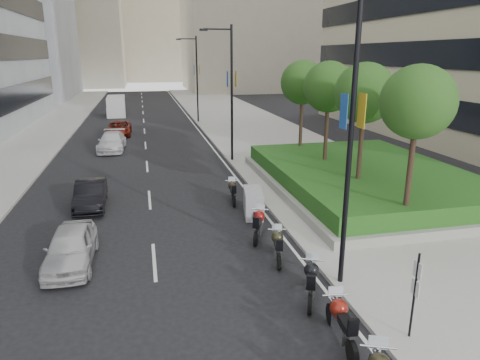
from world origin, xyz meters
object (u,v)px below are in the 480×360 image
object	(u,v)px
lamp_post_2	(196,75)
motorcycle_3	(278,246)
motorcycle_2	(311,281)
lamp_post_0	(346,130)
car_c	(112,142)
car_d	(119,128)
motorcycle_6	(233,192)
motorcycle_1	(341,322)
motorcycle_5	(253,203)
car_b	(91,194)
parking_sign	(415,291)
delivery_van	(116,107)
car_a	(71,247)
motorcycle_4	(258,224)
lamp_post_1	(229,87)

from	to	relation	value
lamp_post_2	motorcycle_3	world-z (taller)	lamp_post_2
motorcycle_2	lamp_post_0	bearing A→B (deg)	-40.78
car_c	car_d	size ratio (longest dim) A/B	1.03
motorcycle_3	motorcycle_6	size ratio (longest dim) A/B	0.99
lamp_post_0	lamp_post_2	xyz separation A→B (m)	(0.00, 35.00, 0.00)
lamp_post_2	motorcycle_2	xyz separation A→B (m)	(-1.08, -35.52, -4.49)
motorcycle_2	motorcycle_6	distance (m)	9.26
motorcycle_1	motorcycle_5	distance (m)	9.33
motorcycle_3	motorcycle_5	bearing A→B (deg)	10.05
motorcycle_3	car_b	xyz separation A→B (m)	(-7.15, 7.37, 0.10)
parking_sign	delivery_van	bearing A→B (deg)	101.58
motorcycle_1	lamp_post_0	bearing A→B (deg)	-16.26
motorcycle_5	car_a	xyz separation A→B (m)	(-7.47, -3.27, 0.07)
motorcycle_6	car_d	size ratio (longest dim) A/B	0.43
motorcycle_2	car_a	xyz separation A→B (m)	(-7.40, 3.94, 0.09)
motorcycle_3	motorcycle_6	xyz separation A→B (m)	(-0.27, 6.57, -0.00)
motorcycle_5	motorcycle_3	bearing A→B (deg)	-173.28
lamp_post_0	car_c	xyz separation A→B (m)	(-8.17, 22.67, -4.38)
lamp_post_2	motorcycle_5	bearing A→B (deg)	-92.04
motorcycle_5	car_a	bearing A→B (deg)	123.67
lamp_post_0	parking_sign	distance (m)	4.74
motorcycle_2	car_d	distance (m)	30.50
car_a	car_c	bearing A→B (deg)	89.79
motorcycle_1	motorcycle_4	xyz separation A→B (m)	(-0.33, 6.84, -0.02)
car_b	car_d	world-z (taller)	car_b
lamp_post_2	car_a	size ratio (longest dim) A/B	2.30
motorcycle_2	car_b	size ratio (longest dim) A/B	0.52
car_c	delivery_van	distance (m)	20.27
lamp_post_0	motorcycle_6	distance (m)	9.96
motorcycle_2	parking_sign	bearing A→B (deg)	-121.72
motorcycle_2	motorcycle_4	world-z (taller)	motorcycle_2
motorcycle_1	delivery_van	world-z (taller)	delivery_van
car_d	motorcycle_2	bearing A→B (deg)	-75.86
motorcycle_3	motorcycle_5	xyz separation A→B (m)	(0.26, 4.52, 0.06)
motorcycle_5	motorcycle_6	xyz separation A→B (m)	(-0.53, 2.04, -0.06)
car_a	car_b	xyz separation A→B (m)	(0.05, 6.12, -0.03)
motorcycle_6	delivery_van	xyz separation A→B (m)	(-7.21, 34.20, 0.53)
motorcycle_2	car_a	size ratio (longest dim) A/B	0.52
lamp_post_0	motorcycle_5	world-z (taller)	lamp_post_0
motorcycle_1	delivery_van	size ratio (longest dim) A/B	0.40
motorcycle_5	motorcycle_2	bearing A→B (deg)	-170.51
motorcycle_2	delivery_van	distance (m)	44.13
motorcycle_1	parking_sign	bearing A→B (deg)	-95.12
motorcycle_2	delivery_van	xyz separation A→B (m)	(-7.68, 43.45, 0.49)
lamp_post_2	motorcycle_4	xyz separation A→B (m)	(-1.44, -30.80, -4.50)
car_d	motorcycle_4	bearing A→B (deg)	-74.28
car_c	car_d	distance (m)	6.53
lamp_post_1	motorcycle_5	distance (m)	11.28
motorcycle_1	delivery_van	xyz separation A→B (m)	(-7.65, 45.57, 0.47)
motorcycle_2	motorcycle_6	size ratio (longest dim) A/B	1.01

